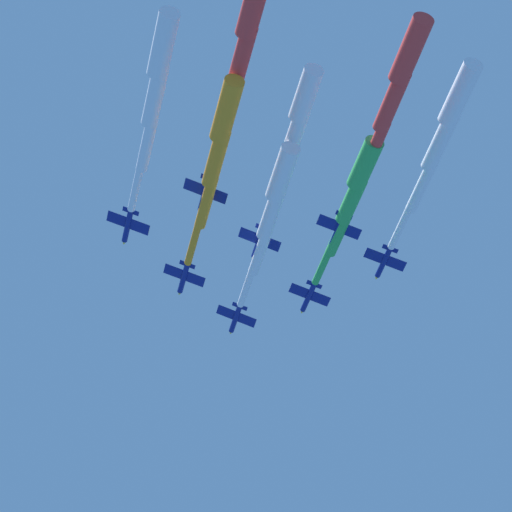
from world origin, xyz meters
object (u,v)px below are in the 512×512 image
object	(u,v)px
jet_starboard_inner	(350,202)
jet_trail_port	(391,102)
jet_port_outer	(439,142)
jet_starboard_outer	(241,58)
jet_port_mid	(294,136)
jet_starboard_mid	(154,96)
jet_port_inner	(215,158)
jet_lead	(270,214)

from	to	relation	value
jet_starboard_inner	jet_trail_port	distance (m)	24.29
jet_port_outer	jet_starboard_outer	size ratio (longest dim) A/B	1.01
jet_port_mid	jet_starboard_mid	distance (m)	25.87
jet_port_outer	jet_port_mid	bearing A→B (deg)	51.66
jet_starboard_mid	jet_port_inner	bearing A→B (deg)	-80.42
jet_starboard_inner	jet_port_inner	bearing A→B (deg)	72.70
jet_lead	jet_starboard_outer	xyz separation A→B (m)	(-21.75, 25.93, 3.22)
jet_lead	jet_port_mid	size ratio (longest dim) A/B	1.11
jet_port_mid	jet_trail_port	world-z (taller)	jet_port_mid
jet_port_mid	jet_starboard_outer	xyz separation A→B (m)	(-6.71, 18.03, 0.19)
jet_lead	jet_starboard_outer	size ratio (longest dim) A/B	0.98
jet_starboard_inner	jet_port_mid	world-z (taller)	jet_port_mid
jet_port_outer	jet_starboard_mid	bearing A→B (deg)	61.65
jet_trail_port	jet_port_mid	bearing A→B (deg)	14.93
jet_starboard_inner	jet_starboard_outer	size ratio (longest dim) A/B	0.89
jet_lead	jet_port_outer	world-z (taller)	jet_port_outer
jet_starboard_inner	jet_starboard_mid	xyz separation A→B (m)	(5.29, 41.16, 1.83)
jet_port_mid	jet_starboard_outer	size ratio (longest dim) A/B	0.89
jet_trail_port	jet_starboard_inner	bearing A→B (deg)	-28.86
jet_starboard_mid	jet_trail_port	xyz separation A→B (m)	(-26.55, -29.44, -2.02)
jet_port_inner	jet_port_mid	world-z (taller)	jet_port_mid
jet_lead	jet_port_inner	world-z (taller)	jet_lead
jet_port_mid	jet_starboard_mid	xyz separation A→B (m)	(8.13, 24.52, -1.30)
jet_starboard_outer	jet_starboard_inner	bearing A→B (deg)	-74.59
jet_port_mid	jet_port_outer	world-z (taller)	jet_port_outer
jet_lead	jet_starboard_mid	xyz separation A→B (m)	(-6.90, 32.42, 1.73)
jet_port_inner	jet_port_mid	size ratio (longest dim) A/B	1.15
jet_port_inner	jet_port_mid	bearing A→B (deg)	-140.65
jet_starboard_inner	jet_starboard_mid	bearing A→B (deg)	82.68
jet_port_mid	jet_lead	bearing A→B (deg)	-27.73
jet_port_inner	jet_port_outer	size ratio (longest dim) A/B	1.01
jet_starboard_inner	jet_port_outer	bearing A→B (deg)	-169.00
jet_starboard_inner	jet_starboard_mid	distance (m)	41.54
jet_trail_port	jet_port_inner	bearing A→B (deg)	25.21
jet_lead	jet_trail_port	bearing A→B (deg)	174.90
jet_lead	jet_starboard_inner	bearing A→B (deg)	-144.37
jet_lead	jet_port_mid	bearing A→B (deg)	152.27
jet_port_outer	jet_trail_port	world-z (taller)	jet_port_outer
jet_port_inner	jet_trail_port	xyz separation A→B (m)	(-29.20, -13.75, -0.16)
jet_lead	jet_starboard_mid	distance (m)	33.20
jet_starboard_outer	jet_port_outer	bearing A→B (deg)	-103.70
jet_lead	jet_starboard_inner	size ratio (longest dim) A/B	1.10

